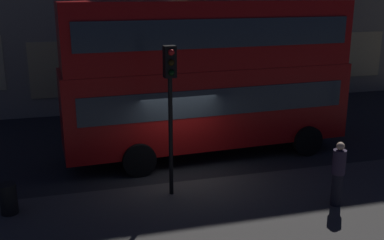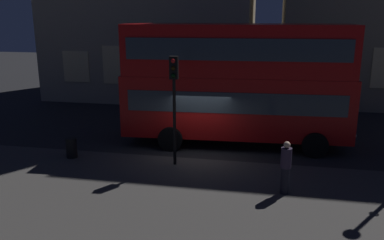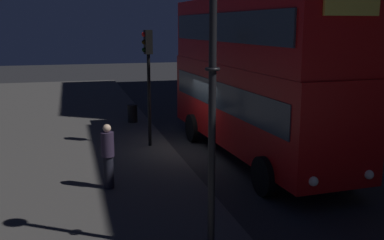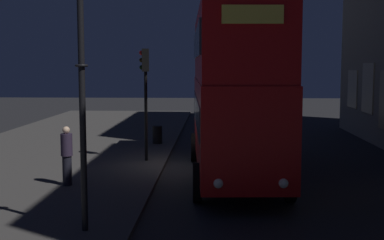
{
  "view_description": "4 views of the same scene",
  "coord_description": "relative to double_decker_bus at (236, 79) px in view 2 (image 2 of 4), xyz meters",
  "views": [
    {
      "loc": [
        -3.34,
        -13.41,
        5.74
      ],
      "look_at": [
        0.62,
        1.01,
        1.5
      ],
      "focal_mm": 42.79,
      "sensor_mm": 36.0,
      "label": 1
    },
    {
      "loc": [
        2.75,
        -15.98,
        5.9
      ],
      "look_at": [
        -0.52,
        0.93,
        1.26
      ],
      "focal_mm": 37.38,
      "sensor_mm": 36.0,
      "label": 2
    },
    {
      "loc": [
        15.46,
        -4.37,
        4.51
      ],
      "look_at": [
        0.81,
        -0.41,
        1.33
      ],
      "focal_mm": 42.39,
      "sensor_mm": 36.0,
      "label": 3
    },
    {
      "loc": [
        18.78,
        0.94,
        3.76
      ],
      "look_at": [
        -0.25,
        0.14,
        1.73
      ],
      "focal_mm": 48.78,
      "sensor_mm": 36.0,
      "label": 4
    }
  ],
  "objects": [
    {
      "name": "ground_plane",
      "position": [
        -1.34,
        -1.59,
        -3.04
      ],
      "size": [
        80.0,
        80.0,
        0.0
      ],
      "primitive_type": "plane",
      "color": "#232326"
    },
    {
      "name": "pedestrian",
      "position": [
        2.1,
        -5.08,
        -2.0
      ],
      "size": [
        0.35,
        0.35,
        1.8
      ],
      "rotation": [
        0.0,
        0.0,
        2.83
      ],
      "color": "black",
      "rests_on": "sidewalk_slab"
    },
    {
      "name": "sidewalk_slab",
      "position": [
        -1.34,
        -7.23,
        -2.98
      ],
      "size": [
        44.0,
        9.57,
        0.12
      ],
      "primitive_type": "cube",
      "color": "#423F3D",
      "rests_on": "ground"
    },
    {
      "name": "double_decker_bus",
      "position": [
        0.0,
        0.0,
        0.0
      ],
      "size": [
        10.22,
        3.15,
        5.43
      ],
      "rotation": [
        0.0,
        0.0,
        0.05
      ],
      "color": "#B20F0F",
      "rests_on": "ground"
    },
    {
      "name": "traffic_light_near_kerb",
      "position": [
        -2.05,
        -3.22,
        0.11
      ],
      "size": [
        0.34,
        0.37,
        4.23
      ],
      "rotation": [
        0.0,
        0.0,
        0.09
      ],
      "color": "black",
      "rests_on": "sidewalk_slab"
    },
    {
      "name": "litter_bin",
      "position": [
        -6.4,
        -3.26,
        -2.51
      ],
      "size": [
        0.45,
        0.45,
        0.82
      ],
      "primitive_type": "cylinder",
      "color": "black",
      "rests_on": "sidewalk_slab"
    }
  ]
}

